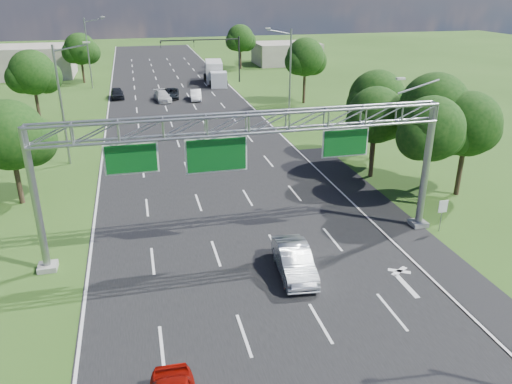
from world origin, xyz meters
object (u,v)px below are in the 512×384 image
object	(u,v)px
regulatory_sign	(443,209)
traffic_signal	(217,49)
silver_sedan	(294,260)
sign_gantry	(249,134)
box_truck	(215,73)

from	to	relation	value
regulatory_sign	traffic_signal	size ratio (longest dim) A/B	0.17
traffic_signal	silver_sedan	world-z (taller)	traffic_signal
sign_gantry	regulatory_sign	distance (m)	13.25
regulatory_sign	silver_sedan	world-z (taller)	regulatory_sign
traffic_signal	silver_sedan	size ratio (longest dim) A/B	2.55
regulatory_sign	traffic_signal	bearing A→B (deg)	95.20
sign_gantry	box_truck	distance (m)	53.41
silver_sedan	box_truck	distance (m)	56.54
sign_gantry	box_truck	xyz separation A→B (m)	(6.71, 52.72, -5.32)
sign_gantry	box_truck	bearing A→B (deg)	82.74
silver_sedan	regulatory_sign	bearing A→B (deg)	18.76
sign_gantry	regulatory_sign	size ratio (longest dim) A/B	11.19
regulatory_sign	box_truck	xyz separation A→B (m)	(-5.36, 53.74, 0.07)
regulatory_sign	traffic_signal	world-z (taller)	traffic_signal
sign_gantry	traffic_signal	distance (m)	53.51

